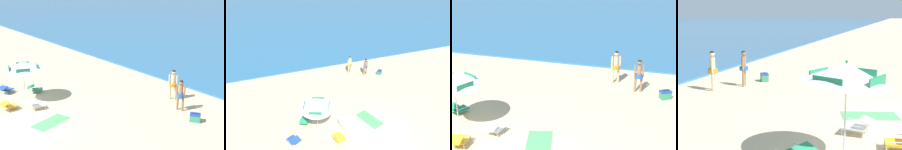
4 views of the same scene
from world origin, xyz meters
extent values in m
plane|color=#CCB78C|center=(0.00, 0.00, 0.00)|extent=(800.00, 800.00, 0.00)
cylinder|color=silver|center=(-3.34, 1.76, 1.09)|extent=(0.04, 0.04, 2.18)
cone|color=white|center=(-3.34, 1.76, 1.96)|extent=(2.64, 2.66, 0.62)
cube|color=#1E724C|center=(-3.06, 2.43, 1.86)|extent=(0.67, 0.31, 0.25)
cube|color=#1E724C|center=(-4.01, 2.04, 1.86)|extent=(0.31, 0.67, 0.25)
cube|color=#1E724C|center=(-3.62, 1.10, 1.86)|extent=(0.67, 0.31, 0.25)
cube|color=#1E724C|center=(-2.67, 1.49, 1.86)|extent=(0.31, 0.67, 0.25)
sphere|color=#1E724C|center=(-3.34, 1.76, 2.21)|extent=(0.06, 0.06, 0.06)
cube|color=#1E4799|center=(-5.00, 1.37, 0.20)|extent=(0.72, 0.76, 0.04)
cube|color=#1E4799|center=(-4.86, 1.06, 0.42)|extent=(0.62, 0.58, 0.13)
cylinder|color=silver|center=(-5.34, 1.53, 0.09)|extent=(0.03, 0.03, 0.18)
cylinder|color=silver|center=(-4.90, 1.73, 0.09)|extent=(0.03, 0.03, 0.18)
cylinder|color=silver|center=(-5.11, 1.01, 0.09)|extent=(0.03, 0.03, 0.18)
cylinder|color=silver|center=(-4.66, 1.21, 0.09)|extent=(0.03, 0.03, 0.18)
cylinder|color=silver|center=(-5.26, 1.26, 0.32)|extent=(0.24, 0.50, 0.02)
cylinder|color=silver|center=(-4.75, 1.49, 0.32)|extent=(0.24, 0.50, 0.02)
cube|color=#1E7F56|center=(-3.91, 2.77, 0.20)|extent=(0.73, 0.77, 0.04)
cube|color=#1E7F56|center=(-4.08, 2.44, 0.42)|extent=(0.63, 0.59, 0.17)
cylinder|color=silver|center=(-4.01, 3.13, 0.09)|extent=(0.03, 0.03, 0.18)
cylinder|color=silver|center=(-3.57, 2.91, 0.09)|extent=(0.03, 0.03, 0.18)
cylinder|color=silver|center=(-4.26, 2.62, 0.09)|extent=(0.03, 0.03, 0.18)
cylinder|color=silver|center=(-3.82, 2.40, 0.09)|extent=(0.03, 0.03, 0.18)
cylinder|color=silver|center=(-4.16, 2.89, 0.32)|extent=(0.26, 0.49, 0.02)
cylinder|color=silver|center=(-3.66, 2.64, 0.32)|extent=(0.26, 0.49, 0.02)
cube|color=white|center=(-1.67, 1.74, 0.20)|extent=(0.60, 0.67, 0.04)
cube|color=white|center=(-1.72, 1.38, 0.42)|extent=(0.55, 0.48, 0.16)
cylinder|color=silver|center=(-1.87, 2.05, 0.09)|extent=(0.03, 0.03, 0.18)
cylinder|color=silver|center=(-1.39, 1.98, 0.09)|extent=(0.03, 0.03, 0.18)
cylinder|color=silver|center=(-1.95, 1.49, 0.09)|extent=(0.03, 0.03, 0.18)
cylinder|color=silver|center=(-1.47, 1.42, 0.09)|extent=(0.03, 0.03, 0.18)
cylinder|color=silver|center=(-1.95, 1.78, 0.32)|extent=(0.10, 0.54, 0.02)
cylinder|color=silver|center=(-1.39, 1.70, 0.32)|extent=(0.10, 0.54, 0.02)
cube|color=gold|center=(-2.49, 0.62, 0.20)|extent=(0.59, 0.66, 0.04)
cube|color=gold|center=(-2.44, 0.24, 0.41)|extent=(0.54, 0.46, 0.19)
cylinder|color=silver|center=(-2.77, 0.87, 0.09)|extent=(0.03, 0.03, 0.18)
cylinder|color=silver|center=(-2.28, 0.93, 0.09)|extent=(0.03, 0.03, 0.18)
cylinder|color=silver|center=(-2.70, 0.30, 0.09)|extent=(0.03, 0.03, 0.18)
cylinder|color=silver|center=(-2.21, 0.36, 0.09)|extent=(0.03, 0.03, 0.18)
cylinder|color=silver|center=(-2.77, 0.58, 0.32)|extent=(0.09, 0.54, 0.02)
cylinder|color=silver|center=(-2.21, 0.65, 0.32)|extent=(0.09, 0.54, 0.02)
cylinder|color=#8C6042|center=(3.14, 7.37, 0.40)|extent=(0.12, 0.12, 0.80)
cylinder|color=#8C6042|center=(2.87, 7.30, 0.40)|extent=(0.12, 0.12, 0.80)
cylinder|color=#1E51A3|center=(3.00, 7.34, 0.82)|extent=(0.40, 0.40, 0.17)
cylinder|color=#8C6042|center=(3.00, 7.34, 1.08)|extent=(0.22, 0.22, 0.56)
cylinder|color=#8C6042|center=(3.20, 7.39, 1.06)|extent=(0.09, 0.09, 0.60)
cylinder|color=#8C6042|center=(2.81, 7.29, 1.06)|extent=(0.09, 0.09, 0.60)
sphere|color=#8C6042|center=(3.00, 7.34, 1.50)|extent=(0.22, 0.22, 0.22)
sphere|color=black|center=(3.00, 7.34, 1.53)|extent=(0.20, 0.20, 0.20)
cylinder|color=#D8A87F|center=(1.62, 8.13, 0.42)|extent=(0.12, 0.12, 0.84)
cylinder|color=#D8A87F|center=(1.89, 8.26, 0.42)|extent=(0.12, 0.12, 0.84)
cylinder|color=orange|center=(1.76, 8.19, 0.86)|extent=(0.42, 0.42, 0.17)
cylinder|color=#D8A87F|center=(1.76, 8.19, 1.14)|extent=(0.23, 0.23, 0.59)
cylinder|color=#D8A87F|center=(1.57, 8.10, 1.12)|extent=(0.09, 0.09, 0.63)
cylinder|color=#D8A87F|center=(1.94, 8.29, 1.12)|extent=(0.09, 0.09, 0.63)
sphere|color=#D8A87F|center=(1.76, 8.19, 1.58)|extent=(0.23, 0.23, 0.23)
sphere|color=black|center=(1.76, 8.19, 1.61)|extent=(0.21, 0.21, 0.21)
cube|color=#2D7F5B|center=(4.31, 6.88, 0.16)|extent=(0.59, 0.55, 0.32)
cube|color=navy|center=(4.31, 6.88, 0.36)|extent=(0.61, 0.56, 0.08)
cylinder|color=black|center=(4.31, 6.88, 0.42)|extent=(0.29, 0.20, 0.02)
cube|color=#4C9E5B|center=(0.14, 1.48, 0.01)|extent=(1.36, 1.98, 0.01)
camera|label=1|loc=(12.47, -4.65, 6.60)|focal=50.45mm
camera|label=2|loc=(-5.68, -7.43, 8.85)|focal=31.98mm
camera|label=3|loc=(4.18, -8.36, 6.57)|focal=54.81mm
camera|label=4|loc=(-10.23, 0.76, 3.17)|focal=52.30mm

